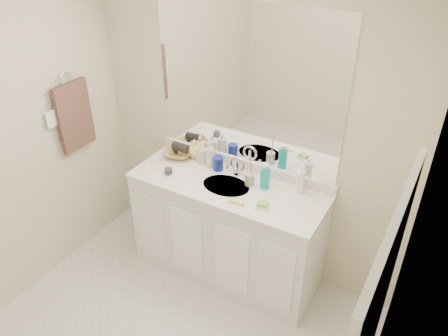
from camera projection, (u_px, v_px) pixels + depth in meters
wall_back at (245, 132)px, 3.32m from camera, size 2.60×0.02×2.40m
wall_right at (377, 327)px, 1.81m from camera, size 0.02×2.60×2.40m
vanity_cabinet at (227, 231)px, 3.53m from camera, size 1.50×0.55×0.85m
countertop at (227, 186)px, 3.30m from camera, size 1.52×0.57×0.03m
backsplash at (244, 164)px, 3.46m from camera, size 1.52×0.03×0.08m
sink_basin at (226, 187)px, 3.28m from camera, size 0.37×0.37×0.02m
faucet at (238, 168)px, 3.38m from camera, size 0.02×0.02×0.11m
mirror at (246, 87)px, 3.13m from camera, size 1.48×0.01×1.20m
blue_mug at (218, 164)px, 3.43m from camera, size 0.10×0.10×0.11m
tan_cup at (250, 179)px, 3.26m from camera, size 0.09×0.09×0.09m
toothbrush at (251, 168)px, 3.20m from camera, size 0.01×0.04×0.19m
mouthwash_bottle at (265, 178)px, 3.21m from camera, size 0.09×0.09×0.17m
clear_pump_bottle at (300, 182)px, 3.17m from camera, size 0.07×0.07×0.17m
soap_dish at (263, 206)px, 3.04m from camera, size 0.13×0.11×0.01m
green_soap at (263, 204)px, 3.03m from camera, size 0.09×0.07×0.03m
orange_comb at (236, 203)px, 3.08m from camera, size 0.12×0.03×0.01m
dark_jar at (168, 171)px, 3.40m from camera, size 0.07×0.07×0.04m
soap_bottle_white at (211, 154)px, 3.46m from camera, size 0.10×0.10×0.22m
soap_bottle_cream at (202, 152)px, 3.52m from camera, size 0.10×0.10×0.18m
soap_bottle_yellow at (195, 149)px, 3.59m from camera, size 0.15×0.15×0.16m
wicker_basket at (179, 153)px, 3.63m from camera, size 0.30×0.30×0.06m
hair_dryer at (180, 147)px, 3.59m from camera, size 0.15×0.08×0.07m
towel_ring at (65, 79)px, 3.29m from camera, size 0.01×0.11×0.11m
hand_towel at (75, 116)px, 3.44m from camera, size 0.04×0.32×0.55m
switch_plate at (51, 119)px, 3.28m from camera, size 0.01×0.08×0.13m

